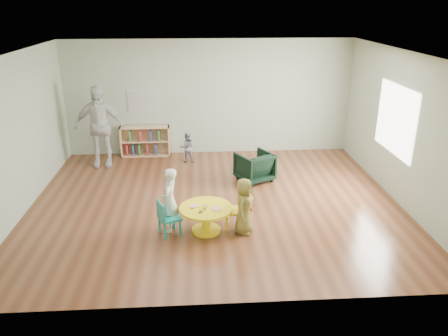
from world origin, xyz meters
name	(u,v)px	position (x,y,z in m)	size (l,w,h in m)	color
room	(215,106)	(0.01, 0.00, 1.89)	(7.10, 7.00, 2.80)	#5B311C
activity_table	(206,215)	(-0.20, -1.10, 0.31)	(0.89, 0.89, 0.49)	yellow
kid_chair_left	(167,217)	(-0.85, -1.18, 0.33)	(0.43, 0.43, 0.61)	teal
kid_chair_right	(238,210)	(0.33, -0.99, 0.33)	(0.37, 0.37, 0.61)	yellow
bookshelf	(145,141)	(-1.61, 2.86, 0.37)	(1.20, 0.30, 0.75)	tan
alphabet_poster	(143,101)	(-1.60, 2.98, 1.35)	(0.74, 0.01, 0.54)	silver
armchair	(255,167)	(0.89, 1.04, 0.32)	(0.67, 0.69, 0.63)	black
child_left	(170,200)	(-0.80, -1.02, 0.55)	(0.40, 0.27, 1.11)	silver
child_right	(244,206)	(0.42, -1.17, 0.48)	(0.47, 0.31, 0.96)	gold
toddler	(187,147)	(-0.56, 2.30, 0.36)	(0.35, 0.28, 0.73)	#181B3D
adult_caretaker	(99,126)	(-2.55, 2.22, 0.94)	(1.10, 0.46, 1.88)	silver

